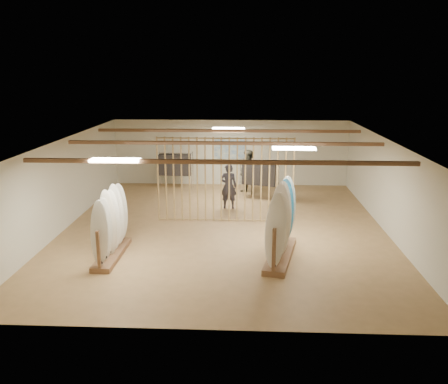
{
  "coord_description": "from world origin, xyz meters",
  "views": [
    {
      "loc": [
        0.68,
        -14.15,
        4.86
      ],
      "look_at": [
        0.0,
        0.0,
        1.2
      ],
      "focal_mm": 38.0,
      "sensor_mm": 36.0,
      "label": 1
    }
  ],
  "objects_px": {
    "clothing_rack_a": "(175,165)",
    "shopper_a": "(229,183)",
    "rack_right": "(281,233)",
    "clothing_rack_b": "(259,174)",
    "shopper_b": "(249,169)",
    "rack_left": "(111,234)"
  },
  "relations": [
    {
      "from": "shopper_a",
      "to": "clothing_rack_b",
      "type": "bearing_deg",
      "value": -129.77
    },
    {
      "from": "shopper_b",
      "to": "clothing_rack_b",
      "type": "bearing_deg",
      "value": -20.91
    },
    {
      "from": "clothing_rack_a",
      "to": "rack_left",
      "type": "bearing_deg",
      "value": -91.16
    },
    {
      "from": "clothing_rack_b",
      "to": "shopper_b",
      "type": "xyz_separation_m",
      "value": [
        -0.4,
        0.76,
        0.01
      ]
    },
    {
      "from": "clothing_rack_b",
      "to": "rack_right",
      "type": "bearing_deg",
      "value": -67.32
    },
    {
      "from": "clothing_rack_a",
      "to": "shopper_b",
      "type": "height_order",
      "value": "shopper_b"
    },
    {
      "from": "rack_left",
      "to": "shopper_a",
      "type": "relative_size",
      "value": 1.23
    },
    {
      "from": "rack_left",
      "to": "shopper_b",
      "type": "xyz_separation_m",
      "value": [
        3.67,
        6.85,
        0.38
      ]
    },
    {
      "from": "rack_left",
      "to": "shopper_b",
      "type": "relative_size",
      "value": 1.13
    },
    {
      "from": "shopper_a",
      "to": "shopper_b",
      "type": "height_order",
      "value": "shopper_b"
    },
    {
      "from": "clothing_rack_a",
      "to": "shopper_a",
      "type": "xyz_separation_m",
      "value": [
        2.36,
        -2.91,
        -0.08
      ]
    },
    {
      "from": "rack_right",
      "to": "clothing_rack_b",
      "type": "height_order",
      "value": "rack_right"
    },
    {
      "from": "shopper_a",
      "to": "shopper_b",
      "type": "distance_m",
      "value": 2.24
    },
    {
      "from": "rack_right",
      "to": "clothing_rack_b",
      "type": "bearing_deg",
      "value": 105.75
    },
    {
      "from": "rack_left",
      "to": "shopper_b",
      "type": "distance_m",
      "value": 7.78
    },
    {
      "from": "rack_left",
      "to": "shopper_a",
      "type": "distance_m",
      "value": 5.59
    },
    {
      "from": "shopper_a",
      "to": "clothing_rack_a",
      "type": "bearing_deg",
      "value": -50.64
    },
    {
      "from": "rack_left",
      "to": "clothing_rack_a",
      "type": "bearing_deg",
      "value": 85.96
    },
    {
      "from": "rack_left",
      "to": "clothing_rack_a",
      "type": "height_order",
      "value": "rack_left"
    },
    {
      "from": "rack_right",
      "to": "shopper_b",
      "type": "xyz_separation_m",
      "value": [
        -0.83,
        6.75,
        0.3
      ]
    },
    {
      "from": "rack_right",
      "to": "clothing_rack_b",
      "type": "distance_m",
      "value": 6.01
    },
    {
      "from": "rack_left",
      "to": "clothing_rack_b",
      "type": "relative_size",
      "value": 1.48
    }
  ]
}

